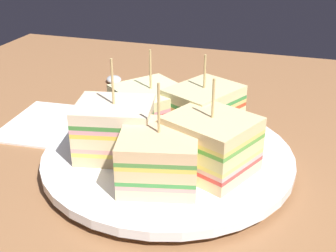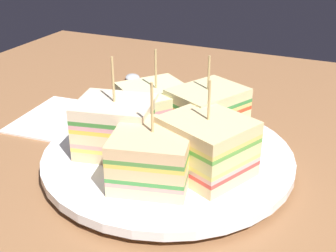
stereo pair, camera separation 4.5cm
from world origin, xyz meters
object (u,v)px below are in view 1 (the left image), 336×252
Objects in this scene: sandwich_wedge_2 at (211,144)px; spoon at (116,84)px; sandwich_wedge_3 at (203,113)px; sandwich_wedge_1 at (159,156)px; sandwich_wedge_4 at (151,110)px; plate at (168,157)px; sandwich_wedge_0 at (116,130)px; napkin at (56,123)px; chip_pile at (176,138)px.

sandwich_wedge_2 is 30.26cm from spoon.
sandwich_wedge_2 and sandwich_wedge_3 have the same top height.
sandwich_wedge_4 is at bearing 10.19° from sandwich_wedge_1.
sandwich_wedge_4 is 0.87× the size of spoon.
sandwich_wedge_4 is at bearing -51.79° from plate.
sandwich_wedge_0 reaches higher than sandwich_wedge_2.
sandwich_wedge_4 reaches higher than spoon.
sandwich_wedge_0 reaches higher than sandwich_wedge_1.
sandwich_wedge_3 is at bearing 178.42° from napkin.
plate is 6.37cm from sandwich_wedge_0.
sandwich_wedge_0 reaches higher than spoon.
spoon reaches higher than napkin.
sandwich_wedge_2 is 0.79× the size of napkin.
napkin is at bearing -12.02° from chip_pile.
sandwich_wedge_3 is at bearing -166.03° from spoon.
sandwich_wedge_3 is (-7.48, -6.69, 0.06)cm from sandwich_wedge_0.
sandwich_wedge_1 is at bearing -41.20° from sandwich_wedge_0.
sandwich_wedge_3 is at bearing -118.55° from plate.
chip_pile is 0.52× the size of napkin.
sandwich_wedge_1 reaches higher than sandwich_wedge_2.
chip_pile is at bearing 3.30° from sandwich_wedge_4.
sandwich_wedge_4 is 1.63× the size of chip_pile.
sandwich_wedge_4 is 13.90cm from napkin.
sandwich_wedge_2 is 0.94× the size of sandwich_wedge_4.
sandwich_wedge_3 reaches higher than spoon.
sandwich_wedge_0 is 14.33cm from napkin.
sandwich_wedge_1 and sandwich_wedge_4 have the same top height.
sandwich_wedge_1 is 5.21cm from sandwich_wedge_2.
sandwich_wedge_0 is at bearing 24.44° from sandwich_wedge_2.
chip_pile is at bearing -174.89° from spoon.
chip_pile reaches higher than napkin.
sandwich_wedge_1 is at bearing 16.94° from sandwich_wedge_3.
sandwich_wedge_4 is 0.84× the size of napkin.
plate is at bearing 2.05° from sandwich_wedge_2.
sandwich_wedge_1 is at bearing 98.92° from plate.
plate is 2.77× the size of sandwich_wedge_3.
sandwich_wedge_2 is 10.31cm from sandwich_wedge_4.
napkin is (16.56, -5.21, -0.79)cm from plate.
sandwich_wedge_1 is (-0.83, 5.26, 3.13)cm from plate.
plate is at bearing 10.36° from sandwich_wedge_0.
sandwich_wedge_1 is at bearing 62.78° from sandwich_wedge_2.
chip_pile is at bearing -9.72° from sandwich_wedge_1.
sandwich_wedge_2 is at bearing 161.33° from napkin.
sandwich_wedge_0 is 1.07× the size of sandwich_wedge_1.
sandwich_wedge_3 is 0.77× the size of napkin.
chip_pile reaches higher than spoon.
sandwich_wedge_3 is (2.37, -6.73, 0.10)cm from sandwich_wedge_2.
sandwich_wedge_3 reaches higher than chip_pile.
napkin is (13.26, -1.02, -4.04)cm from sandwich_wedge_4.
sandwich_wedge_4 is (3.30, -4.19, 3.26)cm from plate.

